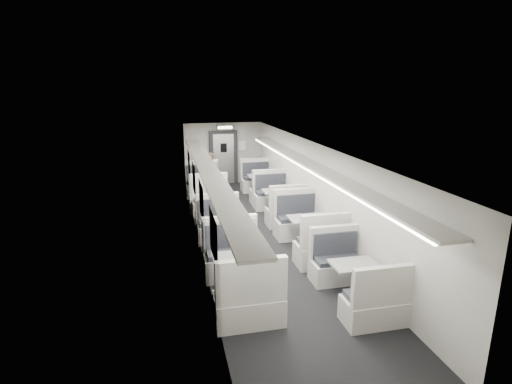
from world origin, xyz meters
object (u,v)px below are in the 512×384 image
booth_right_a (261,186)px  booth_right_b (279,203)px  passenger (211,179)px  booth_left_b (212,210)px  booth_right_c (308,233)px  booth_left_a (205,191)px  booth_left_d (239,276)px  booth_right_d (353,281)px  booth_left_c (223,237)px  vestibule_door (224,158)px  exit_sign (225,127)px

booth_right_a → booth_right_b: bearing=-90.0°
booth_right_b → passenger: (-1.81, 1.71, 0.45)m
booth_left_b → booth_right_a: 3.07m
booth_right_a → booth_right_c: booth_right_c is taller
booth_left_a → booth_right_c: bearing=-65.6°
booth_left_b → booth_left_d: size_ratio=0.90×
booth_right_a → booth_right_d: booth_right_a is taller
booth_left_c → booth_right_d: size_ratio=1.08×
booth_left_d → vestibule_door: vestibule_door is taller
booth_right_b → passenger: passenger is taller
booth_left_a → booth_right_c: 4.84m
booth_right_c → booth_right_a: bearing=90.0°
booth_left_c → booth_right_a: size_ratio=0.99×
passenger → exit_sign: bearing=66.9°
booth_right_d → booth_right_b: bearing=90.0°
booth_right_c → passenger: 4.69m
booth_left_a → booth_right_b: bearing=-42.2°
booth_right_b → booth_right_a: bearing=90.0°
booth_left_b → booth_right_b: size_ratio=0.92×
booth_right_c → booth_right_d: (0.00, -2.37, -0.04)m
exit_sign → booth_left_a: bearing=-115.6°
booth_left_a → booth_left_b: 1.95m
booth_right_a → passenger: (-1.81, -0.48, 0.46)m
booth_right_c → vestibule_door: (-1.00, 6.99, 0.63)m
booth_left_c → booth_left_a: bearing=90.0°
exit_sign → booth_left_d: bearing=-96.9°
vestibule_door → booth_right_a: bearing=-65.6°
exit_sign → booth_right_a: bearing=-59.8°
booth_left_b → booth_right_d: booth_left_b is taller
booth_left_b → booth_left_c: 2.23m
booth_left_a → exit_sign: exit_sign is taller
booth_right_b → booth_right_c: 2.60m
booth_right_a → booth_right_d: bearing=-90.0°
booth_left_b → exit_sign: exit_sign is taller
booth_left_a → booth_right_a: size_ratio=1.05×
booth_left_c → booth_left_d: 2.04m
booth_left_c → exit_sign: size_ratio=3.56×
booth_left_b → vestibule_door: bearing=77.6°
booth_left_a → booth_left_b: booth_left_a is taller
booth_right_a → passenger: size_ratio=1.30×
booth_left_d → booth_right_b: bearing=65.6°
booth_left_d → exit_sign: bearing=83.1°
booth_right_c → vestibule_door: vestibule_door is taller
booth_right_b → passenger: size_ratio=1.33×
booth_right_b → vestibule_door: 4.55m
passenger → booth_left_d: bearing=-94.7°
booth_left_d → booth_right_d: size_ratio=1.12×
booth_right_c → vestibule_door: bearing=98.1°
booth_left_b → exit_sign: bearing=76.1°
booth_left_c → vestibule_door: vestibule_door is taller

